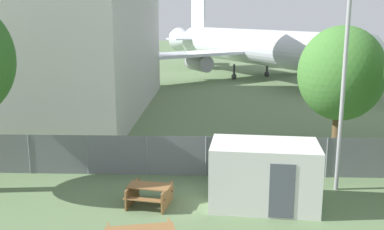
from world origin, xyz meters
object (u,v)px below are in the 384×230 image
at_px(portable_cabin, 264,175).
at_px(picnic_bench_near_cabin, 149,193).
at_px(tree_left_of_cabin, 341,74).
at_px(airplane, 257,47).

height_order(portable_cabin, picnic_bench_near_cabin, portable_cabin).
distance_m(picnic_bench_near_cabin, tree_left_of_cabin, 11.34).
distance_m(airplane, portable_cabin, 33.68).
bearing_deg(portable_cabin, airplane, 89.89).
bearing_deg(tree_left_of_cabin, portable_cabin, -124.06).
relative_size(airplane, picnic_bench_near_cabin, 19.34).
height_order(airplane, picnic_bench_near_cabin, airplane).
height_order(airplane, portable_cabin, airplane).
distance_m(airplane, tree_left_of_cabin, 27.04).
bearing_deg(airplane, picnic_bench_near_cabin, -42.66).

